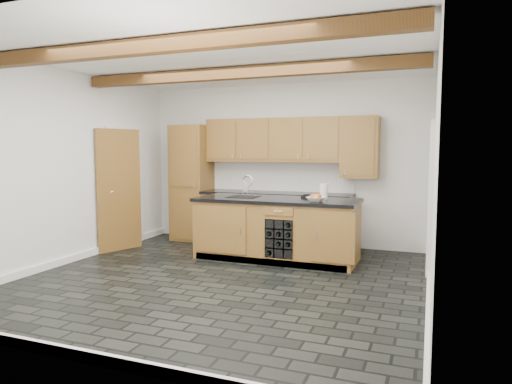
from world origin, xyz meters
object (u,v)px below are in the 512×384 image
(island, at_px, (277,229))
(fruit_bowl, at_px, (316,199))
(kitchen_scale, at_px, (307,196))
(paper_towel, at_px, (324,191))

(island, distance_m, fruit_bowl, 0.84)
(kitchen_scale, height_order, fruit_bowl, fruit_bowl)
(fruit_bowl, xyz_separation_m, paper_towel, (0.03, 0.36, 0.08))
(fruit_bowl, bearing_deg, island, 163.83)
(kitchen_scale, bearing_deg, island, -139.38)
(island, distance_m, kitchen_scale, 0.68)
(kitchen_scale, bearing_deg, fruit_bowl, -54.21)
(island, bearing_deg, fruit_bowl, -16.17)
(kitchen_scale, xyz_separation_m, fruit_bowl, (0.25, -0.45, 0.01))
(kitchen_scale, distance_m, fruit_bowl, 0.52)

